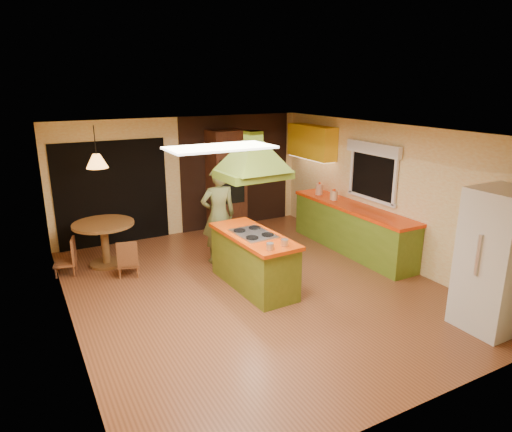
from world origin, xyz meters
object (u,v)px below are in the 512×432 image
man (218,215)px  wall_oven (226,181)px  refrigerator (497,261)px  canister_large (319,189)px  kitchen_island (253,260)px  dining_table (104,235)px

man → wall_oven: 1.88m
refrigerator → canister_large: bearing=87.0°
kitchen_island → dining_table: 2.82m
kitchen_island → man: man is taller
wall_oven → refrigerator: bearing=-78.9°
dining_table → wall_oven: bearing=16.2°
man → wall_oven: bearing=-113.3°
kitchen_island → dining_table: kitchen_island is taller
man → dining_table: bearing=-17.7°
wall_oven → canister_large: (1.53, -1.32, -0.08)m
kitchen_island → refrigerator: size_ratio=0.95×
dining_table → canister_large: bearing=-6.8°
dining_table → refrigerator: bearing=-48.7°
man → refrigerator: bearing=126.2°
refrigerator → wall_oven: wall_oven is taller
kitchen_island → canister_large: size_ratio=8.06×
wall_oven → dining_table: 2.95m
wall_oven → canister_large: 2.02m
refrigerator → dining_table: size_ratio=1.79×
refrigerator → dining_table: refrigerator is taller
man → wall_oven: size_ratio=0.80×
canister_large → man: bearing=-172.9°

